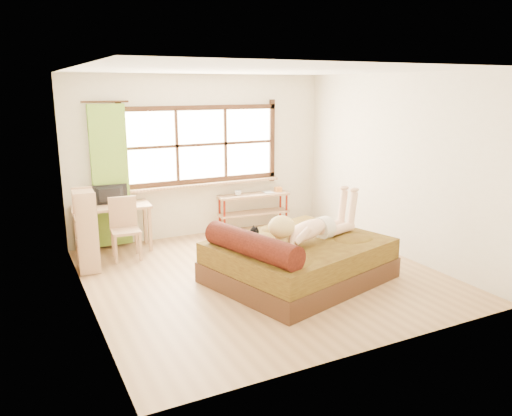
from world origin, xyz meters
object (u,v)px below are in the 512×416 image
desk (112,212)px  chair (124,224)px  woman (312,216)px  pipe_shelf (254,203)px  bed (296,259)px  kitten (247,237)px  bookshelf (86,230)px

desk → chair: chair is taller
desk → woman: bearing=-43.7°
woman → pipe_shelf: 2.54m
woman → pipe_shelf: (0.40, 2.48, -0.38)m
woman → bed: bearing=154.3°
kitten → pipe_shelf: (1.27, 2.33, -0.19)m
desk → bookshelf: 0.83m
kitten → pipe_shelf: bearing=45.7°
bed → woman: size_ratio=1.68×
desk → bookshelf: bookshelf is taller
pipe_shelf → kitten: bearing=-114.4°
woman → kitten: bearing=154.5°
bed → desk: (-1.91, 2.32, 0.34)m
desk → pipe_shelf: size_ratio=0.91×
kitten → desk: kitten is taller
woman → chair: (-2.00, 1.99, -0.35)m
bookshelf → pipe_shelf: bearing=18.3°
bed → woman: (0.20, -0.04, 0.57)m
woman → bookshelf: size_ratio=1.33×
woman → bookshelf: (-2.59, 1.68, -0.28)m
pipe_shelf → desk: bearing=-173.1°
desk → bed: bearing=-46.1°
chair → bookshelf: (-0.59, -0.31, 0.07)m
bed → desk: bearing=113.7°
chair → pipe_shelf: bearing=16.0°
bed → kitten: bearing=154.6°
chair → bookshelf: size_ratio=0.81×
bed → desk: 3.03m
kitten → chair: (-1.13, 1.84, -0.16)m
bed → bookshelf: size_ratio=2.24×
chair → pipe_shelf: (2.40, 0.49, -0.03)m
pipe_shelf → bookshelf: bookshelf is taller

